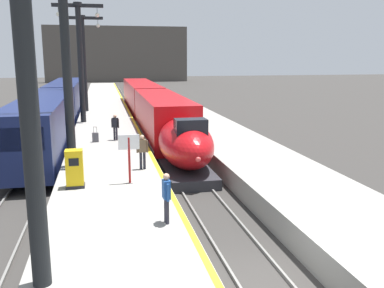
{
  "coord_description": "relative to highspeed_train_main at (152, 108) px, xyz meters",
  "views": [
    {
      "loc": [
        -4.31,
        -10.55,
        6.42
      ],
      "look_at": [
        0.33,
        11.35,
        1.8
      ],
      "focal_mm": 39.75,
      "sensor_mm": 36.0,
      "label": 1
    }
  ],
  "objects": [
    {
      "name": "ground_plane",
      "position": [
        0.0,
        -26.75,
        -1.93
      ],
      "size": [
        260.0,
        260.0,
        0.0
      ],
      "primitive_type": "plane",
      "color": "#33302D"
    },
    {
      "name": "platform_left",
      "position": [
        -4.05,
        -2.0,
        -1.4
      ],
      "size": [
        4.8,
        110.0,
        1.05
      ],
      "primitive_type": "cube",
      "color": "gray",
      "rests_on": "ground"
    },
    {
      "name": "platform_right",
      "position": [
        4.05,
        -2.0,
        -1.4
      ],
      "size": [
        4.8,
        110.0,
        1.05
      ],
      "primitive_type": "cube",
      "color": "gray",
      "rests_on": "ground"
    },
    {
      "name": "platform_left_safety_stripe",
      "position": [
        -1.77,
        -2.0,
        -0.88
      ],
      "size": [
        0.2,
        107.8,
        0.01
      ],
      "primitive_type": "cube",
      "color": "yellow",
      "rests_on": "platform_left"
    },
    {
      "name": "rail_main_left",
      "position": [
        -0.75,
        0.75,
        -1.87
      ],
      "size": [
        0.08,
        110.0,
        0.12
      ],
      "primitive_type": "cube",
      "color": "slate",
      "rests_on": "ground"
    },
    {
      "name": "rail_main_right",
      "position": [
        0.75,
        0.75,
        -1.87
      ],
      "size": [
        0.08,
        110.0,
        0.12
      ],
      "primitive_type": "cube",
      "color": "slate",
      "rests_on": "ground"
    },
    {
      "name": "rail_secondary_left",
      "position": [
        -8.85,
        0.75,
        -1.87
      ],
      "size": [
        0.08,
        110.0,
        0.12
      ],
      "primitive_type": "cube",
      "color": "slate",
      "rests_on": "ground"
    },
    {
      "name": "rail_secondary_right",
      "position": [
        -7.35,
        0.75,
        -1.87
      ],
      "size": [
        0.08,
        110.0,
        0.12
      ],
      "primitive_type": "cube",
      "color": "slate",
      "rests_on": "ground"
    },
    {
      "name": "highspeed_train_main",
      "position": [
        0.0,
        0.0,
        0.0
      ],
      "size": [
        2.92,
        37.79,
        3.6
      ],
      "color": "#B20F14",
      "rests_on": "ground"
    },
    {
      "name": "regional_train_adjacent",
      "position": [
        -8.1,
        0.81,
        0.2
      ],
      "size": [
        2.85,
        36.6,
        3.8
      ],
      "color": "#141E4C",
      "rests_on": "ground"
    },
    {
      "name": "station_column_near",
      "position": [
        -5.84,
        -27.43,
        4.59
      ],
      "size": [
        4.0,
        0.68,
        8.91
      ],
      "color": "black",
      "rests_on": "platform_left"
    },
    {
      "name": "station_column_mid",
      "position": [
        -5.9,
        -15.92,
        4.89
      ],
      "size": [
        4.0,
        0.68,
        9.64
      ],
      "color": "black",
      "rests_on": "platform_left"
    },
    {
      "name": "station_column_far",
      "position": [
        -5.9,
        -0.99,
        4.86
      ],
      "size": [
        4.0,
        0.68,
        9.59
      ],
      "color": "black",
      "rests_on": "platform_left"
    },
    {
      "name": "station_column_distant",
      "position": [
        -5.9,
        6.45,
        4.69
      ],
      "size": [
        4.0,
        0.68,
        9.27
      ],
      "color": "black",
      "rests_on": "platform_left"
    },
    {
      "name": "passenger_near_edge",
      "position": [
        -3.54,
        -9.56,
        0.11
      ],
      "size": [
        0.49,
        0.39,
        1.69
      ],
      "color": "#23232D",
      "rests_on": "platform_left"
    },
    {
      "name": "passenger_mid_platform",
      "position": [
        -2.4,
        -24.26,
        0.11
      ],
      "size": [
        0.25,
        0.57,
        1.69
      ],
      "color": "#23232D",
      "rests_on": "platform_left"
    },
    {
      "name": "passenger_far_waiting",
      "position": [
        -2.51,
        -17.25,
        0.11
      ],
      "size": [
        0.57,
        0.22,
        1.69
      ],
      "color": "#23232D",
      "rests_on": "platform_left"
    },
    {
      "name": "rolling_suitcase",
      "position": [
        -4.83,
        -9.93,
        -0.58
      ],
      "size": [
        0.4,
        0.22,
        0.98
      ],
      "color": "#4C4C51",
      "rests_on": "platform_left"
    },
    {
      "name": "ticket_machine_yellow",
      "position": [
        -5.55,
        -19.6,
        -0.14
      ],
      "size": [
        0.76,
        0.62,
        1.6
      ],
      "color": "yellow",
      "rests_on": "platform_left"
    },
    {
      "name": "departure_info_board",
      "position": [
        -3.28,
        -19.43,
        0.63
      ],
      "size": [
        0.9,
        0.1,
        2.12
      ],
      "color": "maroon",
      "rests_on": "platform_left"
    },
    {
      "name": "terminus_back_wall",
      "position": [
        0.0,
        75.25,
        5.07
      ],
      "size": [
        36.0,
        2.0,
        14.0
      ],
      "primitive_type": "cube",
      "color": "#4C4742",
      "rests_on": "ground"
    }
  ]
}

